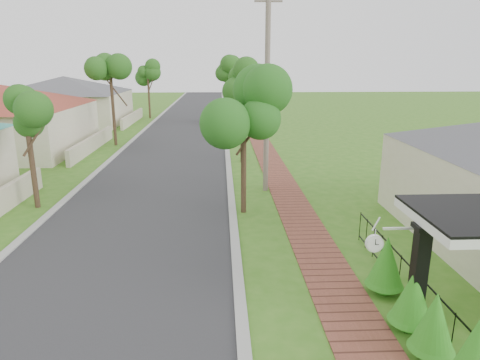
# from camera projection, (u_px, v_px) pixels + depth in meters

# --- Properties ---
(ground) EXTENTS (160.00, 160.00, 0.00)m
(ground) POSITION_uv_depth(u_px,v_px,m) (214.00, 308.00, 10.57)
(ground) COLOR #366F1A
(ground) RESTS_ON ground
(road) EXTENTS (7.00, 120.00, 0.02)m
(road) POSITION_uv_depth(u_px,v_px,m) (175.00, 150.00, 29.70)
(road) COLOR #28282B
(road) RESTS_ON ground
(kerb_right) EXTENTS (0.30, 120.00, 0.10)m
(kerb_right) POSITION_uv_depth(u_px,v_px,m) (227.00, 149.00, 29.86)
(kerb_right) COLOR #9E9E99
(kerb_right) RESTS_ON ground
(kerb_left) EXTENTS (0.30, 120.00, 0.10)m
(kerb_left) POSITION_uv_depth(u_px,v_px,m) (122.00, 150.00, 29.54)
(kerb_left) COLOR #9E9E99
(kerb_left) RESTS_ON ground
(sidewalk) EXTENTS (1.50, 120.00, 0.03)m
(sidewalk) POSITION_uv_depth(u_px,v_px,m) (264.00, 149.00, 29.97)
(sidewalk) COLOR brown
(sidewalk) RESTS_ON ground
(porch_post) EXTENTS (0.48, 0.48, 2.52)m
(porch_post) POSITION_uv_depth(u_px,v_px,m) (417.00, 283.00, 9.50)
(porch_post) COLOR black
(porch_post) RESTS_ON ground
(picket_fence) EXTENTS (0.03, 8.02, 1.00)m
(picket_fence) POSITION_uv_depth(u_px,v_px,m) (411.00, 284.00, 10.64)
(picket_fence) COLOR black
(picket_fence) RESTS_ON ground
(street_trees) EXTENTS (10.70, 37.65, 5.89)m
(street_trees) POSITION_uv_depth(u_px,v_px,m) (182.00, 79.00, 35.09)
(street_trees) COLOR #382619
(street_trees) RESTS_ON ground
(hedge_row) EXTENTS (0.91, 4.83, 1.93)m
(hedge_row) POSITION_uv_depth(u_px,v_px,m) (424.00, 312.00, 9.02)
(hedge_row) COLOR #206F16
(hedge_row) RESTS_ON ground
(far_house_grey) EXTENTS (15.56, 15.56, 4.60)m
(far_house_grey) POSITION_uv_depth(u_px,v_px,m) (66.00, 100.00, 42.04)
(far_house_grey) COLOR beige
(far_house_grey) RESTS_ON ground
(parked_car_red) EXTENTS (2.25, 3.98, 1.28)m
(parked_car_red) POSITION_uv_depth(u_px,v_px,m) (222.00, 117.00, 42.12)
(parked_car_red) COLOR maroon
(parked_car_red) RESTS_ON ground
(parked_car_white) EXTENTS (1.79, 4.33, 1.40)m
(parked_car_white) POSITION_uv_depth(u_px,v_px,m) (222.00, 117.00, 42.38)
(parked_car_white) COLOR silver
(parked_car_white) RESTS_ON ground
(near_tree) EXTENTS (2.03, 2.03, 5.22)m
(near_tree) POSITION_uv_depth(u_px,v_px,m) (244.00, 109.00, 16.25)
(near_tree) COLOR #382619
(near_tree) RESTS_ON ground
(utility_pole) EXTENTS (1.20, 0.24, 8.77)m
(utility_pole) POSITION_uv_depth(u_px,v_px,m) (267.00, 95.00, 19.12)
(utility_pole) COLOR slate
(utility_pole) RESTS_ON ground
(station_clock) EXTENTS (1.06, 0.13, 0.58)m
(station_clock) POSITION_uv_depth(u_px,v_px,m) (376.00, 242.00, 9.63)
(station_clock) COLOR white
(station_clock) RESTS_ON ground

